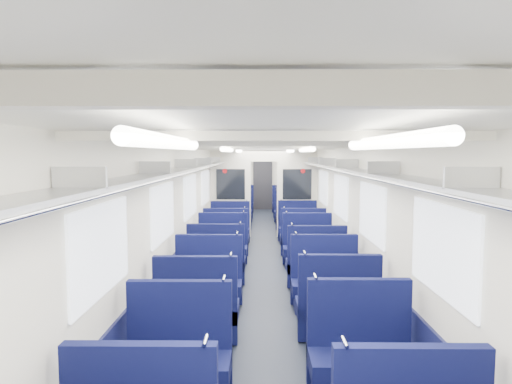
# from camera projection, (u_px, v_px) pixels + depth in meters

# --- Properties ---
(floor) EXTENTS (2.80, 18.00, 0.01)m
(floor) POSITION_uv_depth(u_px,v_px,m) (265.00, 264.00, 8.95)
(floor) COLOR black
(floor) RESTS_ON ground
(ceiling) EXTENTS (2.80, 18.00, 0.01)m
(ceiling) POSITION_uv_depth(u_px,v_px,m) (265.00, 146.00, 8.75)
(ceiling) COLOR white
(ceiling) RESTS_ON wall_left
(wall_left) EXTENTS (0.02, 18.00, 2.35)m
(wall_left) POSITION_uv_depth(u_px,v_px,m) (194.00, 206.00, 8.86)
(wall_left) COLOR beige
(wall_left) RESTS_ON floor
(dado_left) EXTENTS (0.03, 17.90, 0.70)m
(dado_left) POSITION_uv_depth(u_px,v_px,m) (195.00, 247.00, 8.93)
(dado_left) COLOR #101336
(dado_left) RESTS_ON floor
(wall_right) EXTENTS (0.02, 18.00, 2.35)m
(wall_right) POSITION_uv_depth(u_px,v_px,m) (336.00, 206.00, 8.83)
(wall_right) COLOR beige
(wall_right) RESTS_ON floor
(dado_right) EXTENTS (0.03, 17.90, 0.70)m
(dado_right) POSITION_uv_depth(u_px,v_px,m) (335.00, 247.00, 8.90)
(dado_right) COLOR #101336
(dado_right) RESTS_ON floor
(wall_far) EXTENTS (2.80, 0.02, 2.35)m
(wall_far) POSITION_uv_depth(u_px,v_px,m) (263.00, 180.00, 17.81)
(wall_far) COLOR beige
(wall_far) RESTS_ON floor
(luggage_rack_left) EXTENTS (0.36, 17.40, 0.18)m
(luggage_rack_left) POSITION_uv_depth(u_px,v_px,m) (203.00, 165.00, 8.79)
(luggage_rack_left) COLOR #B2B5BA
(luggage_rack_left) RESTS_ON wall_left
(luggage_rack_right) EXTENTS (0.36, 17.40, 0.18)m
(luggage_rack_right) POSITION_uv_depth(u_px,v_px,m) (327.00, 165.00, 8.77)
(luggage_rack_right) COLOR #B2B5BA
(luggage_rack_right) RESTS_ON wall_right
(windows) EXTENTS (2.78, 15.60, 0.75)m
(windows) POSITION_uv_depth(u_px,v_px,m) (265.00, 196.00, 8.37)
(windows) COLOR white
(windows) RESTS_ON wall_left
(ceiling_fittings) EXTENTS (2.70, 16.06, 0.11)m
(ceiling_fittings) POSITION_uv_depth(u_px,v_px,m) (265.00, 149.00, 8.49)
(ceiling_fittings) COLOR silver
(ceiling_fittings) RESTS_ON ceiling
(end_door) EXTENTS (0.75, 0.06, 2.00)m
(end_door) POSITION_uv_depth(u_px,v_px,m) (263.00, 184.00, 17.77)
(end_door) COLOR black
(end_door) RESTS_ON floor
(bulkhead) EXTENTS (2.80, 0.10, 2.35)m
(bulkhead) POSITION_uv_depth(u_px,v_px,m) (264.00, 190.00, 11.86)
(bulkhead) COLOR silver
(bulkhead) RESTS_ON floor
(seat_6) EXTENTS (0.96, 0.53, 1.08)m
(seat_6) POSITION_uv_depth(u_px,v_px,m) (178.00, 362.00, 4.03)
(seat_6) COLOR #0D1241
(seat_6) RESTS_ON floor
(seat_7) EXTENTS (0.96, 0.53, 1.08)m
(seat_7) POSITION_uv_depth(u_px,v_px,m) (361.00, 360.00, 4.09)
(seat_7) COLOR #0D1241
(seat_7) RESTS_ON floor
(seat_8) EXTENTS (0.96, 0.53, 1.08)m
(seat_8) POSITION_uv_depth(u_px,v_px,m) (197.00, 313.00, 5.27)
(seat_8) COLOR #0D1241
(seat_8) RESTS_ON floor
(seat_9) EXTENTS (0.96, 0.53, 1.08)m
(seat_9) POSITION_uv_depth(u_px,v_px,m) (337.00, 311.00, 5.36)
(seat_9) COLOR #0D1241
(seat_9) RESTS_ON floor
(seat_10) EXTENTS (0.96, 0.53, 1.08)m
(seat_10) POSITION_uv_depth(u_px,v_px,m) (208.00, 286.00, 6.37)
(seat_10) COLOR #0D1241
(seat_10) RESTS_ON floor
(seat_11) EXTENTS (0.96, 0.53, 1.08)m
(seat_11) POSITION_uv_depth(u_px,v_px,m) (325.00, 286.00, 6.38)
(seat_11) COLOR #0D1241
(seat_11) RESTS_ON floor
(seat_12) EXTENTS (0.96, 0.53, 1.08)m
(seat_12) POSITION_uv_depth(u_px,v_px,m) (217.00, 264.00, 7.61)
(seat_12) COLOR #0D1241
(seat_12) RESTS_ON floor
(seat_13) EXTENTS (0.96, 0.53, 1.08)m
(seat_13) POSITION_uv_depth(u_px,v_px,m) (316.00, 267.00, 7.44)
(seat_13) COLOR #0D1241
(seat_13) RESTS_ON floor
(seat_14) EXTENTS (0.96, 0.53, 1.08)m
(seat_14) POSITION_uv_depth(u_px,v_px,m) (222.00, 250.00, 8.77)
(seat_14) COLOR #0D1241
(seat_14) RESTS_ON floor
(seat_15) EXTENTS (0.96, 0.53, 1.08)m
(seat_15) POSITION_uv_depth(u_px,v_px,m) (308.00, 250.00, 8.74)
(seat_15) COLOR #0D1241
(seat_15) RESTS_ON floor
(seat_16) EXTENTS (0.96, 0.53, 1.08)m
(seat_16) POSITION_uv_depth(u_px,v_px,m) (226.00, 240.00, 9.74)
(seat_16) COLOR #0D1241
(seat_16) RESTS_ON floor
(seat_17) EXTENTS (0.96, 0.53, 1.08)m
(seat_17) POSITION_uv_depth(u_px,v_px,m) (303.00, 240.00, 9.76)
(seat_17) COLOR #0D1241
(seat_17) RESTS_ON floor
(seat_18) EXTENTS (0.96, 0.53, 1.08)m
(seat_18) POSITION_uv_depth(u_px,v_px,m) (230.00, 231.00, 10.91)
(seat_18) COLOR #0D1241
(seat_18) RESTS_ON floor
(seat_19) EXTENTS (0.96, 0.53, 1.08)m
(seat_19) POSITION_uv_depth(u_px,v_px,m) (298.00, 230.00, 11.07)
(seat_19) COLOR #0D1241
(seat_19) RESTS_ON floor
(seat_20) EXTENTS (0.96, 0.53, 1.08)m
(seat_20) POSITION_uv_depth(u_px,v_px,m) (235.00, 218.00, 13.06)
(seat_20) COLOR #0D1241
(seat_20) RESTS_ON floor
(seat_21) EXTENTS (0.96, 0.53, 1.08)m
(seat_21) POSITION_uv_depth(u_px,v_px,m) (292.00, 219.00, 12.94)
(seat_21) COLOR #0D1241
(seat_21) RESTS_ON floor
(seat_22) EXTENTS (0.96, 0.53, 1.08)m
(seat_22) POSITION_uv_depth(u_px,v_px,m) (237.00, 213.00, 14.30)
(seat_22) COLOR #0D1241
(seat_22) RESTS_ON floor
(seat_23) EXTENTS (0.96, 0.53, 1.08)m
(seat_23) POSITION_uv_depth(u_px,v_px,m) (289.00, 213.00, 14.20)
(seat_23) COLOR #0D1241
(seat_23) RESTS_ON floor
(seat_24) EXTENTS (0.96, 0.53, 1.08)m
(seat_24) POSITION_uv_depth(u_px,v_px,m) (239.00, 209.00, 15.28)
(seat_24) COLOR #0D1241
(seat_24) RESTS_ON floor
(seat_25) EXTENTS (0.96, 0.53, 1.08)m
(seat_25) POSITION_uv_depth(u_px,v_px,m) (287.00, 208.00, 15.43)
(seat_25) COLOR #0D1241
(seat_25) RESTS_ON floor
(seat_26) EXTENTS (0.96, 0.53, 1.08)m
(seat_26) POSITION_uv_depth(u_px,v_px,m) (240.00, 205.00, 16.56)
(seat_26) COLOR #0D1241
(seat_26) RESTS_ON floor
(seat_27) EXTENTS (0.96, 0.53, 1.08)m
(seat_27) POSITION_uv_depth(u_px,v_px,m) (285.00, 205.00, 16.56)
(seat_27) COLOR #0D1241
(seat_27) RESTS_ON floor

